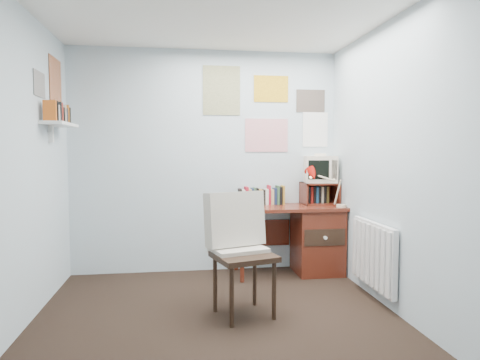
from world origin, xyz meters
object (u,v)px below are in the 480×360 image
(crt_tv, at_px, (320,168))
(desk, at_px, (312,237))
(wall_shelf, at_px, (60,124))
(desk_chair, at_px, (244,257))
(tv_riser, at_px, (320,193))
(desk_lamp, at_px, (341,190))
(radiator, at_px, (374,255))

(crt_tv, bearing_deg, desk, -125.09)
(desk, height_order, wall_shelf, wall_shelf)
(desk_chair, distance_m, tv_riser, 1.69)
(desk_lamp, distance_m, crt_tv, 0.40)
(desk_lamp, bearing_deg, crt_tv, 133.30)
(wall_shelf, bearing_deg, crt_tv, 10.70)
(desk_chair, xyz_separation_m, desk_lamp, (1.22, 0.96, 0.45))
(desk_lamp, xyz_separation_m, crt_tv, (-0.14, 0.30, 0.22))
(desk, xyz_separation_m, crt_tv, (0.13, 0.13, 0.77))
(desk_lamp, distance_m, tv_riser, 0.33)
(desk, height_order, desk_lamp, desk_lamp)
(desk_lamp, bearing_deg, wall_shelf, -157.47)
(desk_chair, height_order, crt_tv, crt_tv)
(desk, distance_m, radiator, 0.97)
(tv_riser, xyz_separation_m, radiator, (0.17, -1.04, -0.47))
(desk_chair, xyz_separation_m, wall_shelf, (-1.62, 0.76, 1.12))
(tv_riser, height_order, crt_tv, crt_tv)
(desk_chair, bearing_deg, crt_tv, 33.32)
(desk_chair, distance_m, crt_tv, 1.80)
(desk, distance_m, tv_riser, 0.51)
(wall_shelf, bearing_deg, desk_chair, -25.03)
(crt_tv, distance_m, radiator, 1.31)
(crt_tv, bearing_deg, tv_riser, -105.00)
(desk, relative_size, tv_riser, 3.00)
(tv_riser, distance_m, wall_shelf, 2.83)
(desk_chair, bearing_deg, tv_riser, 33.10)
(tv_riser, bearing_deg, desk_lamp, -62.10)
(desk, bearing_deg, tv_riser, 42.96)
(crt_tv, xyz_separation_m, radiator, (0.16, -1.06, -0.76))
(radiator, distance_m, wall_shelf, 3.15)
(desk_chair, distance_m, wall_shelf, 2.11)
(radiator, bearing_deg, crt_tv, 98.64)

